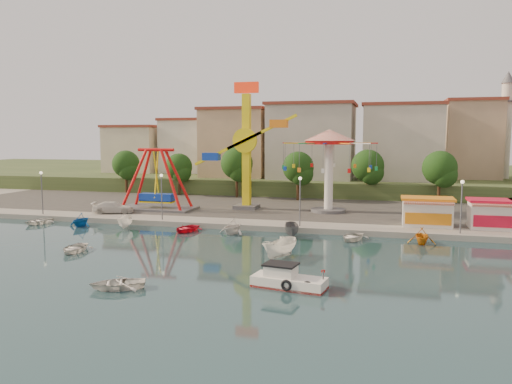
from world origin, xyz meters
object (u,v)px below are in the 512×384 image
(rowboat_a, at_px, (74,248))
(skiff, at_px, (280,249))
(kamikaze_tower, at_px, (250,150))
(cabin_motorboat, at_px, (287,281))
(wave_swinger, at_px, (329,152))
(van, at_px, (113,207))
(pirate_ship_ride, at_px, (157,181))

(rowboat_a, height_order, skiff, skiff)
(kamikaze_tower, height_order, cabin_motorboat, kamikaze_tower)
(kamikaze_tower, bearing_deg, skiff, -68.58)
(wave_swinger, xyz_separation_m, rowboat_a, (-19.28, -25.42, -7.83))
(kamikaze_tower, relative_size, skiff, 3.70)
(kamikaze_tower, relative_size, cabin_motorboat, 3.18)
(rowboat_a, bearing_deg, kamikaze_tower, 62.70)
(cabin_motorboat, bearing_deg, van, 148.41)
(pirate_ship_ride, distance_m, wave_swinger, 22.55)
(wave_swinger, relative_size, skiff, 2.60)
(pirate_ship_ride, distance_m, van, 6.56)
(cabin_motorboat, relative_size, skiff, 1.16)
(cabin_motorboat, xyz_separation_m, rowboat_a, (-20.13, 5.34, -0.10))
(pirate_ship_ride, bearing_deg, van, -132.01)
(kamikaze_tower, height_order, wave_swinger, kamikaze_tower)
(kamikaze_tower, bearing_deg, van, -153.27)
(pirate_ship_ride, bearing_deg, skiff, -43.41)
(pirate_ship_ride, bearing_deg, kamikaze_tower, 16.75)
(pirate_ship_ride, relative_size, rowboat_a, 2.86)
(pirate_ship_ride, height_order, rowboat_a, pirate_ship_ride)
(pirate_ship_ride, bearing_deg, cabin_motorboat, -49.99)
(kamikaze_tower, distance_m, skiff, 25.84)
(pirate_ship_ride, xyz_separation_m, van, (-3.88, -4.31, -3.07))
(cabin_motorboat, height_order, rowboat_a, cabin_motorboat)
(kamikaze_tower, bearing_deg, rowboat_a, -109.54)
(rowboat_a, bearing_deg, skiff, -0.63)
(wave_swinger, height_order, skiff, wave_swinger)
(skiff, bearing_deg, cabin_motorboat, -55.30)
(kamikaze_tower, xyz_separation_m, van, (-15.50, -7.81, -6.98))
(wave_swinger, distance_m, skiff, 24.33)
(van, bearing_deg, cabin_motorboat, -149.09)
(cabin_motorboat, bearing_deg, rowboat_a, 174.13)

